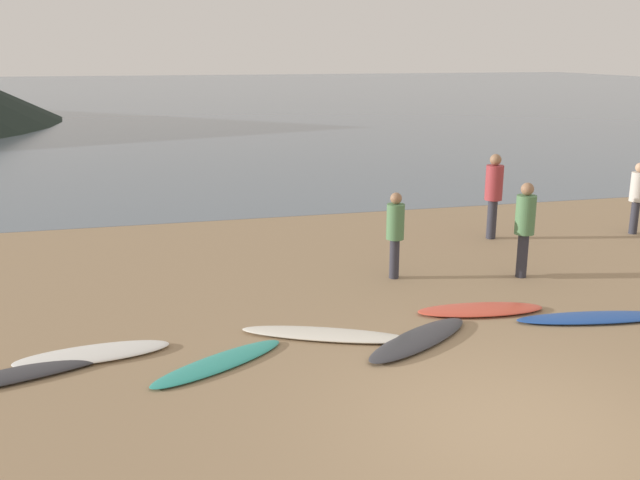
# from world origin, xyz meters

# --- Properties ---
(ground_plane) EXTENTS (120.00, 120.00, 0.20)m
(ground_plane) POSITION_xyz_m (0.00, 10.00, -0.10)
(ground_plane) COLOR #997C5B
(ground_plane) RESTS_ON ground
(ocean_water) EXTENTS (140.00, 100.00, 0.01)m
(ocean_water) POSITION_xyz_m (0.00, 60.30, 0.00)
(ocean_water) COLOR slate
(ocean_water) RESTS_ON ground
(surfboard_1) EXTENTS (2.64, 1.20, 0.09)m
(surfboard_1) POSITION_xyz_m (-5.46, 2.61, 0.04)
(surfboard_1) COLOR #333338
(surfboard_1) RESTS_ON ground
(surfboard_2) EXTENTS (2.04, 0.80, 0.09)m
(surfboard_2) POSITION_xyz_m (-4.51, 3.04, 0.04)
(surfboard_2) COLOR white
(surfboard_2) RESTS_ON ground
(surfboard_3) EXTENTS (1.99, 1.44, 0.06)m
(surfboard_3) POSITION_xyz_m (-2.93, 2.39, 0.03)
(surfboard_3) COLOR teal
(surfboard_3) RESTS_ON ground
(surfboard_4) EXTENTS (2.43, 1.41, 0.09)m
(surfboard_4) POSITION_xyz_m (-1.36, 2.92, 0.05)
(surfboard_4) COLOR silver
(surfboard_4) RESTS_ON ground
(surfboard_5) EXTENTS (2.05, 1.59, 0.10)m
(surfboard_5) POSITION_xyz_m (-0.17, 2.44, 0.05)
(surfboard_5) COLOR #333338
(surfboard_5) RESTS_ON ground
(surfboard_6) EXTENTS (2.04, 0.83, 0.09)m
(surfboard_6) POSITION_xyz_m (1.19, 3.29, 0.05)
(surfboard_6) COLOR #D84C38
(surfboard_6) RESTS_ON ground
(surfboard_7) EXTENTS (2.47, 0.84, 0.08)m
(surfboard_7) POSITION_xyz_m (2.70, 2.57, 0.04)
(surfboard_7) COLOR #1E479E
(surfboard_7) RESTS_ON ground
(person_0) EXTENTS (0.34, 0.34, 1.70)m
(person_0) POSITION_xyz_m (2.69, 4.72, 1.00)
(person_0) COLOR #2D2D38
(person_0) RESTS_ON ground
(person_1) EXTENTS (0.37, 0.37, 1.81)m
(person_1) POSITION_xyz_m (3.41, 7.26, 1.07)
(person_1) COLOR #2D2D38
(person_1) RESTS_ON ground
(person_2) EXTENTS (0.32, 0.32, 1.57)m
(person_2) POSITION_xyz_m (6.63, 6.86, 0.93)
(person_2) COLOR #2D2D38
(person_2) RESTS_ON ground
(person_3) EXTENTS (0.31, 0.31, 1.54)m
(person_3) POSITION_xyz_m (0.47, 5.21, 0.91)
(person_3) COLOR #2D2D38
(person_3) RESTS_ON ground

